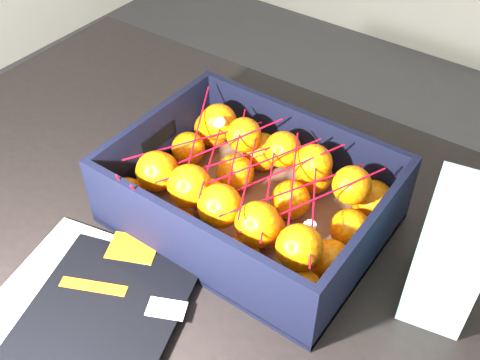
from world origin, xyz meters
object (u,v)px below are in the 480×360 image
Objects in this scene: magazine_stack at (82,316)px; produce_crate at (251,201)px; table at (198,234)px; retail_carton at (451,252)px.

magazine_stack is 0.31m from produce_crate.
table is 0.46m from retail_carton.
magazine_stack is 0.81× the size of produce_crate.
produce_crate is at bearing 174.96° from retail_carton.
produce_crate is (0.08, 0.30, 0.03)m from magazine_stack.
table is 6.26× the size of retail_carton.
magazine_stack is 0.52m from retail_carton.
table is 0.18m from produce_crate.
retail_carton is at bearing 40.75° from magazine_stack.
retail_carton is at bearing 6.19° from table.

